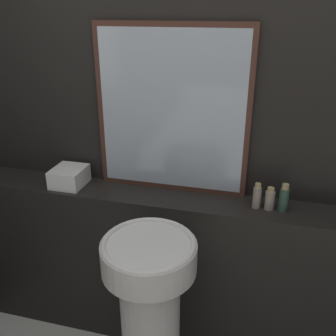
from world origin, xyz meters
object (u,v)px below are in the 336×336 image
object	(u,v)px
pedestal_sink	(150,317)
mirror	(172,112)
towel_stack	(69,177)
lotion_bottle	(284,199)
shampoo_bottle	(257,196)
conditioner_bottle	(270,199)

from	to	relation	value
pedestal_sink	mirror	world-z (taller)	mirror
mirror	towel_stack	world-z (taller)	mirror
towel_stack	lotion_bottle	world-z (taller)	lotion_bottle
shampoo_bottle	pedestal_sink	bearing A→B (deg)	-133.33
pedestal_sink	lotion_bottle	xyz separation A→B (m)	(0.51, 0.42, 0.43)
lotion_bottle	pedestal_sink	bearing A→B (deg)	-140.85
pedestal_sink	shampoo_bottle	bearing A→B (deg)	46.67
towel_stack	pedestal_sink	bearing A→B (deg)	-36.62
pedestal_sink	mirror	bearing A→B (deg)	94.07
shampoo_bottle	lotion_bottle	bearing A→B (deg)	-0.00
lotion_bottle	towel_stack	bearing A→B (deg)	180.00
towel_stack	lotion_bottle	size ratio (longest dim) A/B	1.31
pedestal_sink	lotion_bottle	distance (m)	0.79
pedestal_sink	shampoo_bottle	size ratio (longest dim) A/B	7.46
mirror	towel_stack	size ratio (longest dim) A/B	4.57
towel_stack	lotion_bottle	bearing A→B (deg)	-0.00
mirror	lotion_bottle	bearing A→B (deg)	-9.84
conditioner_bottle	lotion_bottle	bearing A→B (deg)	-0.00
mirror	pedestal_sink	bearing A→B (deg)	-85.93
lotion_bottle	conditioner_bottle	bearing A→B (deg)	180.00
pedestal_sink	mirror	xyz separation A→B (m)	(-0.04, 0.51, 0.77)
pedestal_sink	conditioner_bottle	size ratio (longest dim) A/B	8.46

